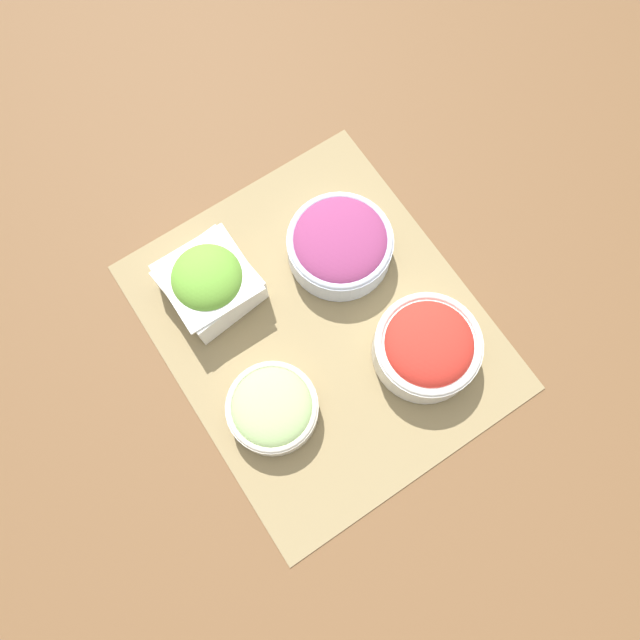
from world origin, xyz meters
name	(u,v)px	position (x,y,z in m)	size (l,w,h in m)	color
ground_plane	(320,326)	(0.00, 0.00, 0.00)	(3.00, 3.00, 0.00)	brown
placemat	(320,326)	(0.00, 0.00, 0.00)	(0.55, 0.47, 0.00)	#937F56
onion_bowl	(340,244)	(0.09, -0.09, 0.04)	(0.17, 0.17, 0.07)	silver
cucumber_bowl	(272,408)	(-0.07, 0.13, 0.03)	(0.14, 0.14, 0.06)	silver
tomato_bowl	(427,347)	(-0.13, -0.11, 0.04)	(0.16, 0.16, 0.08)	white
lettuce_bowl	(209,282)	(0.14, 0.11, 0.05)	(0.14, 0.14, 0.09)	white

